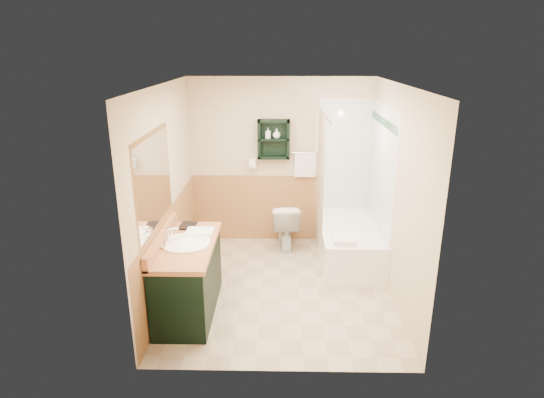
{
  "coord_description": "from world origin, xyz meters",
  "views": [
    {
      "loc": [
        -0.0,
        -4.89,
        2.77
      ],
      "look_at": [
        -0.1,
        0.2,
        1.07
      ],
      "focal_mm": 30.0,
      "sensor_mm": 36.0,
      "label": 1
    }
  ],
  "objects_px": {
    "wall_shelf": "(274,139)",
    "soap_bottle_a": "(268,136)",
    "toilet": "(285,226)",
    "bathtub": "(349,243)",
    "hair_dryer": "(253,163)",
    "vanity": "(188,278)",
    "vanity_book": "(179,217)",
    "soap_bottle_b": "(277,135)"
  },
  "relations": [
    {
      "from": "wall_shelf",
      "to": "soap_bottle_a",
      "type": "height_order",
      "value": "wall_shelf"
    },
    {
      "from": "wall_shelf",
      "to": "toilet",
      "type": "relative_size",
      "value": 0.8
    },
    {
      "from": "bathtub",
      "to": "soap_bottle_a",
      "type": "height_order",
      "value": "soap_bottle_a"
    },
    {
      "from": "wall_shelf",
      "to": "hair_dryer",
      "type": "height_order",
      "value": "wall_shelf"
    },
    {
      "from": "wall_shelf",
      "to": "bathtub",
      "type": "distance_m",
      "value": 1.77
    },
    {
      "from": "wall_shelf",
      "to": "vanity",
      "type": "xyz_separation_m",
      "value": [
        -0.89,
        -1.92,
        -1.15
      ]
    },
    {
      "from": "vanity_book",
      "to": "soap_bottle_b",
      "type": "distance_m",
      "value": 1.93
    },
    {
      "from": "vanity",
      "to": "soap_bottle_b",
      "type": "height_order",
      "value": "soap_bottle_b"
    },
    {
      "from": "soap_bottle_a",
      "to": "vanity_book",
      "type": "bearing_deg",
      "value": -124.5
    },
    {
      "from": "hair_dryer",
      "to": "vanity",
      "type": "relative_size",
      "value": 0.19
    },
    {
      "from": "toilet",
      "to": "soap_bottle_a",
      "type": "bearing_deg",
      "value": -45.81
    },
    {
      "from": "vanity",
      "to": "soap_bottle_a",
      "type": "bearing_deg",
      "value": 66.89
    },
    {
      "from": "soap_bottle_a",
      "to": "wall_shelf",
      "type": "bearing_deg",
      "value": 3.72
    },
    {
      "from": "wall_shelf",
      "to": "soap_bottle_b",
      "type": "distance_m",
      "value": 0.08
    },
    {
      "from": "bathtub",
      "to": "toilet",
      "type": "xyz_separation_m",
      "value": [
        -0.86,
        0.44,
        0.08
      ]
    },
    {
      "from": "soap_bottle_a",
      "to": "soap_bottle_b",
      "type": "distance_m",
      "value": 0.12
    },
    {
      "from": "hair_dryer",
      "to": "toilet",
      "type": "relative_size",
      "value": 0.35
    },
    {
      "from": "hair_dryer",
      "to": "soap_bottle_a",
      "type": "distance_m",
      "value": 0.46
    },
    {
      "from": "wall_shelf",
      "to": "vanity_book",
      "type": "distance_m",
      "value": 1.89
    },
    {
      "from": "bathtub",
      "to": "toilet",
      "type": "distance_m",
      "value": 0.97
    },
    {
      "from": "wall_shelf",
      "to": "toilet",
      "type": "height_order",
      "value": "wall_shelf"
    },
    {
      "from": "hair_dryer",
      "to": "soap_bottle_a",
      "type": "xyz_separation_m",
      "value": [
        0.22,
        -0.03,
        0.4
      ]
    },
    {
      "from": "soap_bottle_b",
      "to": "toilet",
      "type": "bearing_deg",
      "value": -60.0
    },
    {
      "from": "vanity",
      "to": "bathtub",
      "type": "relative_size",
      "value": 0.85
    },
    {
      "from": "bathtub",
      "to": "soap_bottle_b",
      "type": "relative_size",
      "value": 11.09
    },
    {
      "from": "vanity",
      "to": "vanity_book",
      "type": "bearing_deg",
      "value": 108.75
    },
    {
      "from": "bathtub",
      "to": "soap_bottle_b",
      "type": "distance_m",
      "value": 1.8
    },
    {
      "from": "wall_shelf",
      "to": "soap_bottle_b",
      "type": "height_order",
      "value": "wall_shelf"
    },
    {
      "from": "wall_shelf",
      "to": "bathtub",
      "type": "xyz_separation_m",
      "value": [
        1.03,
        -0.66,
        -1.29
      ]
    },
    {
      "from": "wall_shelf",
      "to": "soap_bottle_a",
      "type": "bearing_deg",
      "value": -176.28
    },
    {
      "from": "hair_dryer",
      "to": "soap_bottle_b",
      "type": "xyz_separation_m",
      "value": [
        0.34,
        -0.03,
        0.42
      ]
    },
    {
      "from": "wall_shelf",
      "to": "bathtub",
      "type": "bearing_deg",
      "value": -32.68
    },
    {
      "from": "wall_shelf",
      "to": "soap_bottle_b",
      "type": "relative_size",
      "value": 4.07
    },
    {
      "from": "soap_bottle_a",
      "to": "soap_bottle_b",
      "type": "height_order",
      "value": "soap_bottle_b"
    },
    {
      "from": "toilet",
      "to": "vanity_book",
      "type": "relative_size",
      "value": 2.88
    },
    {
      "from": "vanity",
      "to": "bathtub",
      "type": "distance_m",
      "value": 2.3
    },
    {
      "from": "hair_dryer",
      "to": "vanity",
      "type": "distance_m",
      "value": 2.19
    },
    {
      "from": "bathtub",
      "to": "soap_bottle_b",
      "type": "xyz_separation_m",
      "value": [
        -0.98,
        0.65,
        1.36
      ]
    },
    {
      "from": "vanity",
      "to": "soap_bottle_a",
      "type": "distance_m",
      "value": 2.4
    },
    {
      "from": "vanity",
      "to": "soap_bottle_b",
      "type": "relative_size",
      "value": 9.38
    },
    {
      "from": "vanity",
      "to": "hair_dryer",
      "type": "bearing_deg",
      "value": 73.0
    },
    {
      "from": "bathtub",
      "to": "vanity_book",
      "type": "bearing_deg",
      "value": -159.54
    }
  ]
}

